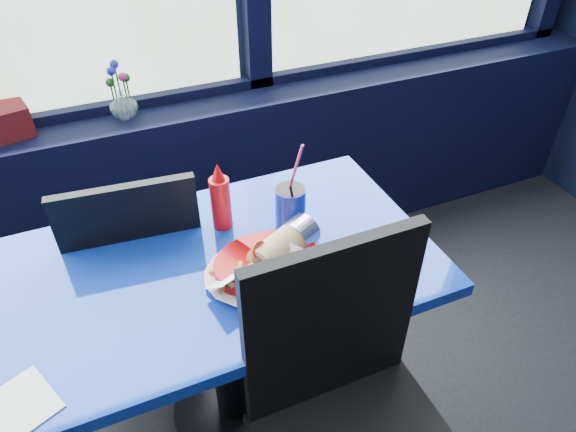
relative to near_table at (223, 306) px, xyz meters
The scene contains 9 objects.
window_sill 0.94m from the near_table, 109.03° to the left, with size 5.00×0.26×0.80m, color black.
near_table is the anchor object (origin of this frame).
chair_near_front 0.50m from the near_table, 69.28° to the right, with size 0.47×0.47×1.03m.
chair_near_back 0.38m from the near_table, 123.51° to the left, with size 0.46×0.46×0.93m.
flower_vase 0.92m from the near_table, 96.62° to the left, with size 0.12×0.13×0.22m.
food_basket 0.27m from the near_table, 37.05° to the right, with size 0.32×0.30×0.11m.
ketchup_bottle 0.32m from the near_table, 67.49° to the left, with size 0.06×0.06×0.22m.
soda_cup 0.36m from the near_table, 13.48° to the left, with size 0.09×0.09×0.30m.
napkin 0.61m from the near_table, 153.52° to the right, with size 0.15×0.15×0.00m, color white.
Camera 1 is at (0.07, 0.97, 1.74)m, focal length 32.00 mm.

